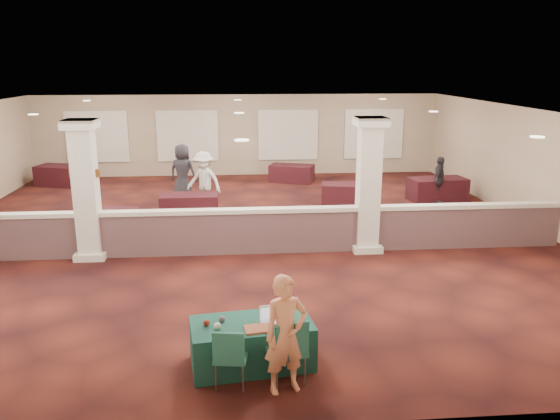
{
  "coord_description": "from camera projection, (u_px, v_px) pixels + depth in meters",
  "views": [
    {
      "loc": [
        -0.09,
        -13.85,
        4.4
      ],
      "look_at": [
        0.87,
        -2.0,
        1.18
      ],
      "focal_mm": 35.0,
      "sensor_mm": 36.0,
      "label": 1
    }
  ],
  "objects": [
    {
      "name": "ground",
      "position": [
        241.0,
        234.0,
        14.48
      ],
      "size": [
        16.0,
        16.0,
        0.0
      ],
      "primitive_type": "plane",
      "color": "#491912",
      "rests_on": "ground"
    },
    {
      "name": "wall_back",
      "position": [
        238.0,
        135.0,
        21.76
      ],
      "size": [
        16.0,
        0.04,
        3.2
      ],
      "primitive_type": "cube",
      "color": "gray",
      "rests_on": "ground"
    },
    {
      "name": "wall_front",
      "position": [
        247.0,
        311.0,
        6.36
      ],
      "size": [
        16.0,
        0.04,
        3.2
      ],
      "primitive_type": "cube",
      "color": "gray",
      "rests_on": "ground"
    },
    {
      "name": "wall_right",
      "position": [
        538.0,
        170.0,
        14.69
      ],
      "size": [
        0.04,
        16.0,
        3.2
      ],
      "primitive_type": "cube",
      "color": "gray",
      "rests_on": "ground"
    },
    {
      "name": "ceiling",
      "position": [
        239.0,
        112.0,
        13.64
      ],
      "size": [
        16.0,
        16.0,
        0.02
      ],
      "primitive_type": "cube",
      "color": "silver",
      "rests_on": "wall_back"
    },
    {
      "name": "partition_wall",
      "position": [
        242.0,
        230.0,
        12.89
      ],
      "size": [
        15.6,
        0.28,
        1.1
      ],
      "color": "#54393E",
      "rests_on": "ground"
    },
    {
      "name": "column_left",
      "position": [
        86.0,
        189.0,
        12.34
      ],
      "size": [
        0.72,
        0.72,
        3.2
      ],
      "color": "silver",
      "rests_on": "ground"
    },
    {
      "name": "column_right",
      "position": [
        368.0,
        184.0,
        12.84
      ],
      "size": [
        0.72,
        0.72,
        3.2
      ],
      "color": "silver",
      "rests_on": "ground"
    },
    {
      "name": "sconce_left",
      "position": [
        72.0,
        173.0,
        12.22
      ],
      "size": [
        0.12,
        0.12,
        0.18
      ],
      "color": "brown",
      "rests_on": "column_left"
    },
    {
      "name": "sconce_right",
      "position": [
        97.0,
        173.0,
        12.26
      ],
      "size": [
        0.12,
        0.12,
        0.18
      ],
      "color": "brown",
      "rests_on": "column_left"
    },
    {
      "name": "near_table",
      "position": [
        252.0,
        344.0,
        8.14
      ],
      "size": [
        1.89,
        1.13,
        0.69
      ],
      "primitive_type": "cube",
      "rotation": [
        0.0,
        0.0,
        0.14
      ],
      "color": "#0D322F",
      "rests_on": "ground"
    },
    {
      "name": "conf_chair_main",
      "position": [
        288.0,
        347.0,
        7.54
      ],
      "size": [
        0.63,
        0.63,
        1.01
      ],
      "rotation": [
        0.0,
        0.0,
        0.28
      ],
      "color": "#216251",
      "rests_on": "ground"
    },
    {
      "name": "conf_chair_side",
      "position": [
        230.0,
        353.0,
        7.5
      ],
      "size": [
        0.51,
        0.52,
        0.91
      ],
      "rotation": [
        0.0,
        0.0,
        -0.14
      ],
      "color": "#216251",
      "rests_on": "ground"
    },
    {
      "name": "woman",
      "position": [
        286.0,
        335.0,
        7.37
      ],
      "size": [
        0.7,
        0.57,
        1.69
      ],
      "primitive_type": "imported",
      "rotation": [
        0.0,
        0.0,
        0.31
      ],
      "color": "tan",
      "rests_on": "ground"
    },
    {
      "name": "far_table_front_left",
      "position": [
        106.0,
        222.0,
        14.4
      ],
      "size": [
        1.75,
        1.06,
        0.66
      ],
      "primitive_type": "cube",
      "rotation": [
        0.0,
        0.0,
        -0.16
      ],
      "color": "black",
      "rests_on": "ground"
    },
    {
      "name": "far_table_front_center",
      "position": [
        190.0,
        206.0,
        16.02
      ],
      "size": [
        1.69,
        0.86,
        0.68
      ],
      "primitive_type": "cube",
      "rotation": [
        0.0,
        0.0,
        0.01
      ],
      "color": "black",
      "rests_on": "ground"
    },
    {
      "name": "far_table_front_right",
      "position": [
        347.0,
        194.0,
        17.55
      ],
      "size": [
        1.71,
        1.08,
        0.64
      ],
      "primitive_type": "cube",
      "rotation": [
        0.0,
        0.0,
        -0.19
      ],
      "color": "black",
      "rests_on": "ground"
    },
    {
      "name": "far_table_back_left",
      "position": [
        63.0,
        176.0,
        20.13
      ],
      "size": [
        2.02,
        1.4,
        0.75
      ],
      "primitive_type": "cube",
      "rotation": [
        0.0,
        0.0,
        -0.28
      ],
      "color": "black",
      "rests_on": "ground"
    },
    {
      "name": "far_table_back_center",
      "position": [
        292.0,
        173.0,
        20.75
      ],
      "size": [
        1.81,
        1.33,
        0.66
      ],
      "primitive_type": "cube",
      "rotation": [
        0.0,
        0.0,
        -0.36
      ],
      "color": "black",
      "rests_on": "ground"
    },
    {
      "name": "far_table_back_right",
      "position": [
        437.0,
        189.0,
        17.97
      ],
      "size": [
        1.92,
        1.13,
        0.74
      ],
      "primitive_type": "cube",
      "rotation": [
        0.0,
        0.0,
        0.12
      ],
      "color": "black",
      "rests_on": "ground"
    },
    {
      "name": "attendee_a",
      "position": [
        89.0,
        196.0,
        15.04
      ],
      "size": [
        0.83,
        0.5,
        1.67
      ],
      "primitive_type": "imported",
      "rotation": [
        0.0,
        0.0,
        0.07
      ],
      "color": "black",
      "rests_on": "ground"
    },
    {
      "name": "attendee_b",
      "position": [
        204.0,
        181.0,
        16.74
      ],
      "size": [
        1.26,
        1.01,
        1.8
      ],
      "primitive_type": "imported",
      "rotation": [
        0.0,
        0.0,
        -0.49
      ],
      "color": "#B8B7B3",
      "rests_on": "ground"
    },
    {
      "name": "attendee_c",
      "position": [
        439.0,
        180.0,
        17.5
      ],
      "size": [
        0.81,
        0.98,
        1.52
      ],
      "primitive_type": "imported",
      "rotation": [
        0.0,
        0.0,
        1.06
      ],
      "color": "black",
      "rests_on": "ground"
    },
    {
      "name": "attendee_d",
      "position": [
        183.0,
        172.0,
        17.95
      ],
      "size": [
        1.02,
        0.77,
        1.84
      ],
      "primitive_type": "imported",
      "rotation": [
        0.0,
        0.0,
        2.8
      ],
      "color": "black",
      "rests_on": "ground"
    },
    {
      "name": "laptop_base",
      "position": [
        271.0,
        322.0,
        8.07
      ],
      "size": [
        0.34,
        0.26,
        0.02
      ],
      "primitive_type": "cube",
      "rotation": [
        0.0,
        0.0,
        0.14
      ],
      "color": "silver",
      "rests_on": "near_table"
    },
    {
      "name": "laptop_screen",
      "position": [
        269.0,
        312.0,
        8.14
      ],
      "size": [
        0.31,
        0.05,
        0.21
      ],
      "primitive_type": "cube",
      "rotation": [
        0.0,
        0.0,
        0.14
      ],
      "color": "silver",
      "rests_on": "near_table"
    },
    {
      "name": "screen_glow",
      "position": [
        270.0,
        313.0,
        8.14
      ],
      "size": [
        0.28,
        0.04,
        0.18
      ],
      "primitive_type": "cube",
      "rotation": [
        0.0,
        0.0,
        0.14
      ],
      "color": "silver",
      "rests_on": "near_table"
    },
    {
      "name": "knitting",
      "position": [
        258.0,
        329.0,
        7.84
      ],
      "size": [
        0.41,
        0.33,
        0.03
      ],
      "primitive_type": "cube",
      "rotation": [
        0.0,
        0.0,
        0.14
      ],
      "color": "#C6521F",
      "rests_on": "near_table"
    },
    {
      "name": "yarn_cream",
      "position": [
        217.0,
        326.0,
        7.84
      ],
      "size": [
        0.1,
        0.1,
        0.1
      ],
      "primitive_type": "sphere",
      "color": "beige",
      "rests_on": "near_table"
    },
    {
      "name": "yarn_red",
      "position": [
        206.0,
        323.0,
        7.95
      ],
      "size": [
        0.09,
        0.09,
        0.09
      ],
      "primitive_type": "sphere",
      "color": "maroon",
      "rests_on": "near_table"
    },
    {
      "name": "yarn_grey",
      "position": [
        222.0,
        319.0,
        8.06
      ],
      "size": [
        0.1,
        0.1,
        0.1
      ],
      "primitive_type": "sphere",
      "color": "#4B4A4F",
      "rests_on": "near_table"
    },
    {
      "name": "scissors",
      "position": [
        296.0,
        326.0,
        7.93
      ],
      "size": [
        0.12,
        0.04,
        0.01
      ],
      "primitive_type": "cube",
      "rotation": [
        0.0,
        0.0,
        0.14
      ],
      "color": "#B11225",
      "rests_on": "near_table"
    }
  ]
}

